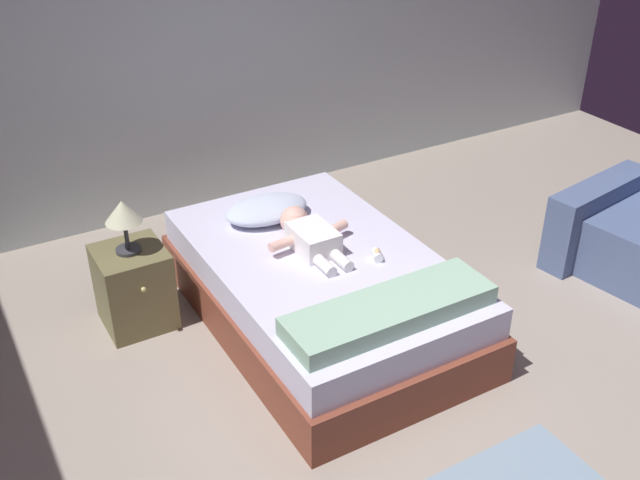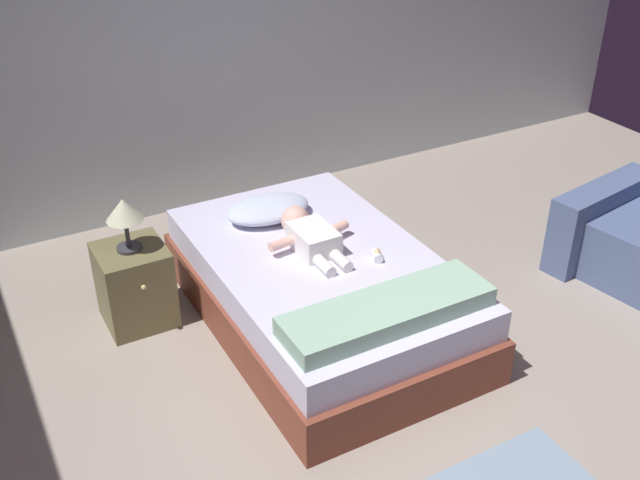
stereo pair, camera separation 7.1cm
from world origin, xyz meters
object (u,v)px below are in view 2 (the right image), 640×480
pillow (268,209)px  lamp (124,213)px  bed (320,289)px  baby_bottle (377,255)px  baby (309,235)px  toothbrush (333,229)px  nightstand (135,285)px

pillow → lamp: bearing=-179.4°
bed → baby_bottle: bearing=-37.2°
baby → baby_bottle: size_ratio=6.02×
lamp → baby_bottle: size_ratio=3.13×
pillow → baby_bottle: (0.32, -0.73, -0.03)m
baby → toothbrush: (0.21, 0.09, -0.06)m
baby → nightstand: bearing=156.4°
bed → baby_bottle: 0.41m
baby → lamp: size_ratio=1.92×
bed → pillow: (-0.06, 0.54, 0.29)m
nightstand → baby: bearing=-23.6°
baby → nightstand: 1.05m
toothbrush → lamp: 1.20m
bed → lamp: (-0.93, 0.53, 0.50)m
pillow → nightstand: bearing=-179.4°
bed → pillow: size_ratio=3.71×
baby → baby_bottle: 0.41m
baby → nightstand: (-0.93, 0.40, -0.28)m
pillow → baby: 0.42m
toothbrush → bed: bearing=-133.9°
toothbrush → nightstand: bearing=164.4°
nightstand → lamp: bearing=90.0°
baby → lamp: lamp is taller
pillow → toothbrush: bearing=-50.3°
pillow → baby: baby is taller
baby → lamp: (-0.93, 0.40, 0.19)m
baby → nightstand: size_ratio=1.25×
bed → baby_bottle: (0.25, -0.19, 0.26)m
bed → nightstand: 1.07m
pillow → baby_bottle: size_ratio=5.18×
bed → lamp: lamp is taller
nightstand → toothbrush: bearing=-15.6°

